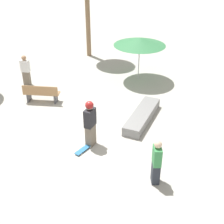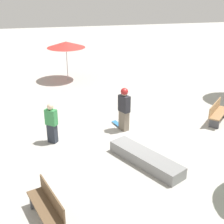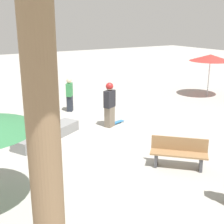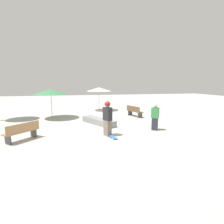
# 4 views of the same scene
# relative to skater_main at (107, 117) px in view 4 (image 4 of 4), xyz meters

# --- Properties ---
(ground_plane) EXTENTS (60.00, 60.00, 0.00)m
(ground_plane) POSITION_rel_skater_main_xyz_m (-0.42, -0.88, -0.95)
(ground_plane) COLOR #B2AFA8
(skater_main) EXTENTS (0.54, 0.44, 1.77)m
(skater_main) POSITION_rel_skater_main_xyz_m (0.00, 0.00, 0.00)
(skater_main) COLOR #726656
(skater_main) RESTS_ON ground_plane
(skateboard) EXTENTS (0.82, 0.40, 0.07)m
(skateboard) POSITION_rel_skater_main_xyz_m (0.40, 0.14, -0.90)
(skateboard) COLOR teal
(skateboard) RESTS_ON ground_plane
(concrete_ledge) EXTENTS (2.78, 1.93, 0.38)m
(concrete_ledge) POSITION_rel_skater_main_xyz_m (-2.60, -0.07, -0.76)
(concrete_ledge) COLOR gray
(concrete_ledge) RESTS_ON ground_plane
(bench_near) EXTENTS (1.66, 0.93, 0.85)m
(bench_near) POSITION_rel_skater_main_xyz_m (-4.56, 3.12, -0.53)
(bench_near) COLOR #47474C
(bench_near) RESTS_ON ground_plane
(bench_far) EXTENTS (1.45, 1.43, 0.85)m
(bench_far) POSITION_rel_skater_main_xyz_m (-0.12, -4.03, -0.53)
(bench_far) COLOR #47474C
(bench_far) RESTS_ON ground_plane
(shade_umbrella_cream) EXTENTS (2.38, 2.38, 2.24)m
(shade_umbrella_cream) POSITION_rel_skater_main_xyz_m (-8.26, 0.84, 1.10)
(shade_umbrella_cream) COLOR #B7B7BC
(shade_umbrella_cream) RESTS_ON ground_plane
(shade_umbrella_green) EXTENTS (2.59, 2.59, 2.19)m
(shade_umbrella_green) POSITION_rel_skater_main_xyz_m (-5.25, -3.22, 1.05)
(shade_umbrella_green) COLOR #B7B7BC
(shade_umbrella_green) RESTS_ON ground_plane
(bystander_far) EXTENTS (0.44, 0.47, 1.54)m
(bystander_far) POSITION_rel_skater_main_xyz_m (-0.43, 2.83, -0.19)
(bystander_far) COLOR #282D38
(bystander_far) RESTS_ON ground_plane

